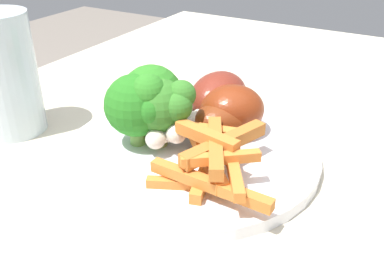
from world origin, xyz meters
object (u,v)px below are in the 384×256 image
(chicken_drumstick_near, at_px, (222,120))
(broccoli_floret_back, at_px, (141,106))
(dinner_plate, at_px, (192,151))
(chicken_drumstick_extra, at_px, (216,98))
(broccoli_floret_front, at_px, (152,96))
(broccoli_floret_middle, at_px, (161,105))
(water_glass, at_px, (4,75))
(chicken_drumstick_far, at_px, (232,111))
(carrot_fries_pile, at_px, (212,156))

(chicken_drumstick_near, bearing_deg, broccoli_floret_back, 130.22)
(dinner_plate, xyz_separation_m, chicken_drumstick_extra, (0.06, 0.01, 0.03))
(broccoli_floret_front, height_order, broccoli_floret_middle, broccoli_floret_front)
(chicken_drumstick_extra, relative_size, water_glass, 1.07)
(broccoli_floret_back, bearing_deg, chicken_drumstick_extra, -24.09)
(chicken_drumstick_near, bearing_deg, dinner_plate, 150.64)
(broccoli_floret_front, height_order, chicken_drumstick_far, broccoli_floret_front)
(broccoli_floret_front, bearing_deg, carrot_fries_pile, -111.54)
(chicken_drumstick_far, relative_size, water_glass, 0.80)
(dinner_plate, distance_m, water_glass, 0.21)
(broccoli_floret_back, distance_m, chicken_drumstick_extra, 0.09)
(chicken_drumstick_near, height_order, chicken_drumstick_far, chicken_drumstick_far)
(broccoli_floret_middle, bearing_deg, dinner_plate, -64.91)
(dinner_plate, relative_size, broccoli_floret_middle, 3.60)
(chicken_drumstick_far, bearing_deg, dinner_plate, 153.89)
(dinner_plate, height_order, chicken_drumstick_near, chicken_drumstick_near)
(broccoli_floret_middle, height_order, chicken_drumstick_near, broccoli_floret_middle)
(dinner_plate, distance_m, chicken_drumstick_far, 0.06)
(broccoli_floret_front, relative_size, chicken_drumstick_extra, 0.54)
(chicken_drumstick_far, relative_size, chicken_drumstick_extra, 0.75)
(broccoli_floret_middle, xyz_separation_m, chicken_drumstick_extra, (0.08, -0.02, -0.02))
(broccoli_floret_back, height_order, chicken_drumstick_extra, broccoli_floret_back)
(chicken_drumstick_near, relative_size, chicken_drumstick_extra, 0.88)
(chicken_drumstick_extra, bearing_deg, carrot_fries_pile, -154.85)
(broccoli_floret_back, relative_size, chicken_drumstick_far, 0.69)
(chicken_drumstick_extra, bearing_deg, chicken_drumstick_near, -145.31)
(chicken_drumstick_near, distance_m, chicken_drumstick_extra, 0.04)
(chicken_drumstick_extra, bearing_deg, broccoli_floret_front, 149.98)
(carrot_fries_pile, xyz_separation_m, water_glass, (-0.01, 0.24, 0.03))
(carrot_fries_pile, relative_size, chicken_drumstick_far, 1.14)
(broccoli_floret_back, relative_size, carrot_fries_pile, 0.61)
(broccoli_floret_front, xyz_separation_m, broccoli_floret_back, (-0.02, -0.00, -0.00))
(chicken_drumstick_extra, distance_m, water_glass, 0.22)
(chicken_drumstick_near, relative_size, water_glass, 0.94)
(chicken_drumstick_near, relative_size, chicken_drumstick_far, 1.17)
(dinner_plate, xyz_separation_m, broccoli_floret_back, (-0.02, 0.04, 0.05))
(broccoli_floret_front, bearing_deg, chicken_drumstick_extra, -30.02)
(chicken_drumstick_extra, xyz_separation_m, water_glass, (-0.11, 0.19, 0.03))
(broccoli_floret_front, relative_size, broccoli_floret_middle, 1.09)
(dinner_plate, relative_size, chicken_drumstick_far, 2.40)
(dinner_plate, bearing_deg, water_glass, 103.51)
(chicken_drumstick_extra, bearing_deg, broccoli_floret_middle, 164.50)
(broccoli_floret_front, bearing_deg, broccoli_floret_middle, -120.60)
(broccoli_floret_back, xyz_separation_m, carrot_fries_pile, (-0.01, -0.08, -0.02))
(broccoli_floret_front, distance_m, chicken_drumstick_far, 0.08)
(chicken_drumstick_near, bearing_deg, water_glass, 109.86)
(broccoli_floret_middle, xyz_separation_m, chicken_drumstick_far, (0.06, -0.05, -0.02))
(dinner_plate, distance_m, chicken_drumstick_extra, 0.07)
(broccoli_floret_front, height_order, water_glass, water_glass)
(carrot_fries_pile, bearing_deg, water_glass, 92.87)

